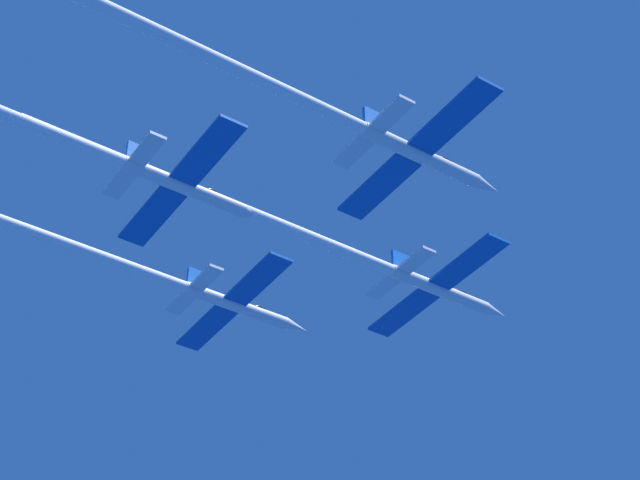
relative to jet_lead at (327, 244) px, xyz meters
name	(u,v)px	position (x,y,z in m)	size (l,w,h in m)	color
jet_lead	(327,244)	(0.00, 0.00, 0.00)	(15.52, 42.06, 2.57)	silver
jet_left_wing	(124,265)	(-11.39, -11.43, 0.38)	(15.52, 40.53, 2.57)	silver
jet_right_wing	(312,104)	(12.49, -9.58, -0.83)	(15.52, 37.34, 2.57)	silver
jet_slot	(76,143)	(0.05, -20.38, -0.11)	(15.52, 36.06, 2.57)	silver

